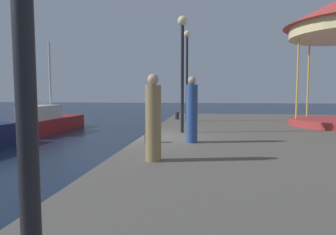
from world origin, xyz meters
The scene contains 8 objects.
ground_plane centered at (0.00, 0.00, 0.00)m, with size 120.00×120.00×0.00m, color #162338.
sailboat_red centered at (-7.11, 6.33, 0.60)m, with size 1.74×6.19×5.32m.
lamp_post_mid_promenade centered at (1.29, 1.15, 3.72)m, with size 0.36×0.36×4.27m.
lamp_post_far_end centered at (1.16, 5.77, 3.98)m, with size 0.36×0.36×4.71m.
bollard_south centered at (0.49, -1.22, 1.00)m, with size 0.24×0.24×0.40m, color #2D2D33.
bollard_north centered at (0.55, 6.74, 1.00)m, with size 0.24×0.24×0.40m, color #2D2D33.
person_by_the_water centered at (1.76, -1.02, 1.72)m, with size 0.34×0.34×1.96m.
person_mid_promenade centered at (1.05, -3.50, 1.68)m, with size 0.34×0.34×1.88m.
Camera 1 is at (2.17, -9.66, 2.26)m, focal length 31.20 mm.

